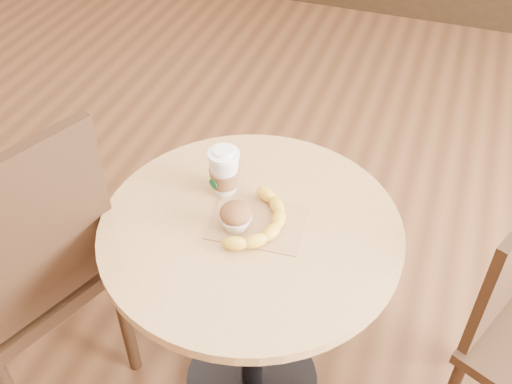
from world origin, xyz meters
TOP-DOWN VIEW (x-y plane):
  - cafe_table at (0.07, -0.06)m, footprint 0.78×0.78m
  - chair_left at (-0.52, -0.27)m, footprint 0.60×0.60m
  - kraft_bag at (0.09, -0.05)m, footprint 0.25×0.20m
  - coffee_cup at (-0.04, 0.04)m, footprint 0.08×0.09m
  - muffin at (0.04, -0.08)m, footprint 0.08×0.08m
  - banana at (0.10, -0.06)m, footprint 0.18×0.28m

SIDE VIEW (x-z plane):
  - cafe_table at x=0.07m, z-range 0.18..0.93m
  - chair_left at x=-0.52m, z-range 0.05..1.10m
  - kraft_bag at x=0.09m, z-range 0.75..0.75m
  - banana at x=0.10m, z-range 0.75..0.79m
  - muffin at x=0.04m, z-range 0.75..0.83m
  - coffee_cup at x=-0.04m, z-range 0.74..0.88m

